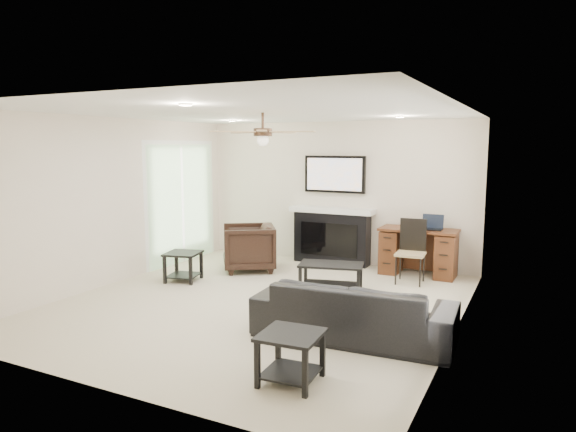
% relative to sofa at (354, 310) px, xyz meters
% --- Properties ---
extents(room_shell, '(5.50, 5.54, 2.52)m').
position_rel_sofa_xyz_m(room_shell, '(-1.35, 0.73, 1.37)').
color(room_shell, beige).
rests_on(room_shell, ground).
extents(sofa, '(2.18, 0.95, 0.62)m').
position_rel_sofa_xyz_m(sofa, '(0.00, 0.00, 0.00)').
color(sofa, black).
rests_on(sofa, ground).
extents(armchair, '(1.17, 1.16, 0.78)m').
position_rel_sofa_xyz_m(armchair, '(-2.60, 2.15, 0.08)').
color(armchair, black).
rests_on(armchair, ground).
extents(coffee_table, '(0.99, 0.70, 0.40)m').
position_rel_sofa_xyz_m(coffee_table, '(-0.90, 1.60, -0.11)').
color(coffee_table, black).
rests_on(coffee_table, ground).
extents(end_table_near, '(0.55, 0.55, 0.45)m').
position_rel_sofa_xyz_m(end_table_near, '(-0.15, -1.25, -0.09)').
color(end_table_near, black).
rests_on(end_table_near, ground).
extents(end_table_left, '(0.61, 0.61, 0.45)m').
position_rel_sofa_xyz_m(end_table_left, '(-3.15, 1.10, -0.09)').
color(end_table_left, black).
rests_on(end_table_left, ground).
extents(fireplace_unit, '(1.52, 0.34, 1.91)m').
position_rel_sofa_xyz_m(fireplace_unit, '(-1.54, 3.23, 0.64)').
color(fireplace_unit, black).
rests_on(fireplace_unit, ground).
extents(desk, '(1.22, 0.56, 0.76)m').
position_rel_sofa_xyz_m(desk, '(0.02, 3.08, 0.07)').
color(desk, '#412110').
rests_on(desk, ground).
extents(desk_chair, '(0.44, 0.46, 0.97)m').
position_rel_sofa_xyz_m(desk_chair, '(0.02, 2.53, 0.17)').
color(desk_chair, black).
rests_on(desk_chair, ground).
extents(laptop, '(0.33, 0.24, 0.23)m').
position_rel_sofa_xyz_m(laptop, '(0.22, 3.06, 0.56)').
color(laptop, black).
rests_on(laptop, desk).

